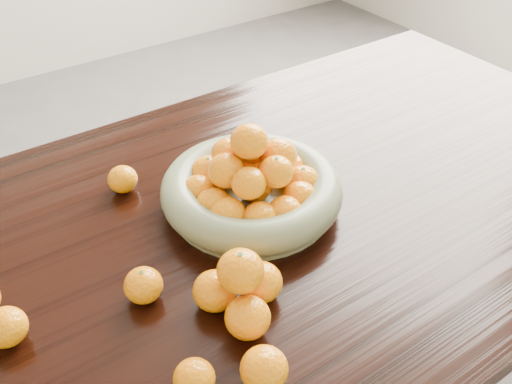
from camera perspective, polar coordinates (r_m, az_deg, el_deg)
dining_table at (r=1.18m, az=-1.14°, el=-6.28°), size 2.00×1.00×0.75m
fruit_bowl at (r=1.13m, az=-0.46°, el=0.64°), size 0.36×0.36×0.19m
orange_pyramid at (r=0.92m, az=-1.52°, el=-9.75°), size 0.15×0.15×0.13m
loose_orange_0 at (r=0.97m, az=-11.19°, el=-9.13°), size 0.07×0.07×0.06m
loose_orange_1 at (r=0.85m, az=-6.20°, el=-18.06°), size 0.06×0.06×0.06m
loose_orange_2 at (r=0.85m, az=0.81°, el=-17.28°), size 0.07×0.07×0.07m
loose_orange_3 at (r=0.98m, az=-23.73°, el=-12.26°), size 0.07×0.07×0.06m
loose_orange_5 at (r=1.21m, az=-13.19°, el=1.26°), size 0.06×0.06×0.06m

